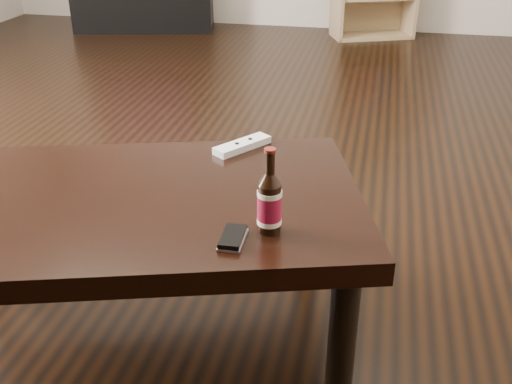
% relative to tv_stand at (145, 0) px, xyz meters
% --- Properties ---
extents(floor, '(5.00, 6.00, 0.01)m').
position_rel_tv_stand_xyz_m(floor, '(1.17, -2.72, -0.23)').
color(floor, black).
rests_on(floor, ground).
extents(tv_stand, '(1.22, 0.80, 0.45)m').
position_rel_tv_stand_xyz_m(tv_stand, '(0.00, 0.00, 0.00)').
color(tv_stand, black).
rests_on(tv_stand, floor).
extents(coffee_table, '(1.29, 0.97, 0.43)m').
position_rel_tv_stand_xyz_m(coffee_table, '(1.41, -3.68, 0.15)').
color(coffee_table, black).
rests_on(coffee_table, floor).
extents(beer_bottle, '(0.07, 0.07, 0.20)m').
position_rel_tv_stand_xyz_m(beer_bottle, '(1.78, -3.76, 0.28)').
color(beer_bottle, black).
rests_on(beer_bottle, coffee_table).
extents(phone, '(0.05, 0.10, 0.02)m').
position_rel_tv_stand_xyz_m(phone, '(1.71, -3.82, 0.21)').
color(phone, '#B9B9BB').
rests_on(phone, coffee_table).
extents(remote, '(0.15, 0.18, 0.02)m').
position_rel_tv_stand_xyz_m(remote, '(1.62, -3.33, 0.22)').
color(remote, white).
rests_on(remote, coffee_table).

